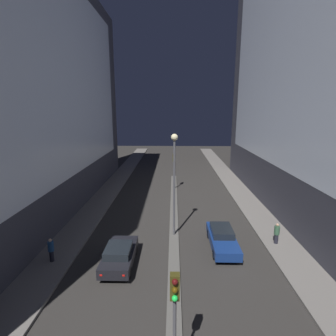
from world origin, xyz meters
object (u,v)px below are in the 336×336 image
(traffic_light_mid, at_px, (174,163))
(pedestrian_on_right_sidewalk, at_px, (277,233))
(traffic_light_near, at_px, (175,306))
(car_right_lane, at_px, (222,238))
(street_lamp, at_px, (174,169))
(car_left_lane, at_px, (119,255))
(pedestrian_on_left_sidewalk, at_px, (51,249))

(traffic_light_mid, relative_size, pedestrian_on_right_sidewalk, 2.85)
(traffic_light_near, relative_size, traffic_light_mid, 1.00)
(traffic_light_mid, bearing_deg, car_right_lane, -75.93)
(street_lamp, relative_size, car_right_lane, 1.65)
(traffic_light_mid, height_order, pedestrian_on_right_sidewalk, traffic_light_mid)
(car_left_lane, bearing_deg, car_right_lane, 19.17)
(traffic_light_near, xyz_separation_m, traffic_light_mid, (0.00, 23.30, 0.00))
(traffic_light_mid, distance_m, street_lamp, 12.15)
(traffic_light_near, height_order, car_left_lane, traffic_light_near)
(pedestrian_on_left_sidewalk, bearing_deg, car_right_lane, 11.38)
(pedestrian_on_right_sidewalk, bearing_deg, traffic_light_mid, 119.03)
(car_right_lane, bearing_deg, car_left_lane, -160.83)
(traffic_light_mid, distance_m, pedestrian_on_left_sidewalk, 17.84)
(traffic_light_mid, distance_m, car_left_lane, 16.57)
(traffic_light_mid, xyz_separation_m, car_right_lane, (3.42, -13.64, -2.59))
(car_left_lane, bearing_deg, street_lamp, 49.74)
(traffic_light_near, bearing_deg, traffic_light_mid, 90.00)
(traffic_light_mid, bearing_deg, pedestrian_on_left_sidewalk, -116.07)
(traffic_light_near, height_order, street_lamp, street_lamp)
(car_right_lane, relative_size, pedestrian_on_right_sidewalk, 3.11)
(street_lamp, relative_size, car_left_lane, 1.90)
(pedestrian_on_right_sidewalk, bearing_deg, pedestrian_on_left_sidewalk, -170.20)
(car_left_lane, bearing_deg, traffic_light_near, -64.89)
(pedestrian_on_left_sidewalk, bearing_deg, traffic_light_mid, 63.93)
(street_lamp, bearing_deg, traffic_light_mid, 90.00)
(traffic_light_near, relative_size, pedestrian_on_left_sidewalk, 2.78)
(street_lamp, xyz_separation_m, pedestrian_on_right_sidewalk, (7.37, -1.30, -4.40))
(car_right_lane, bearing_deg, street_lamp, 154.11)
(traffic_light_near, distance_m, car_left_lane, 8.45)
(car_right_lane, xyz_separation_m, pedestrian_on_left_sidewalk, (-11.19, -2.25, 0.26))
(traffic_light_near, relative_size, car_right_lane, 0.91)
(street_lamp, distance_m, car_left_lane, 7.02)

